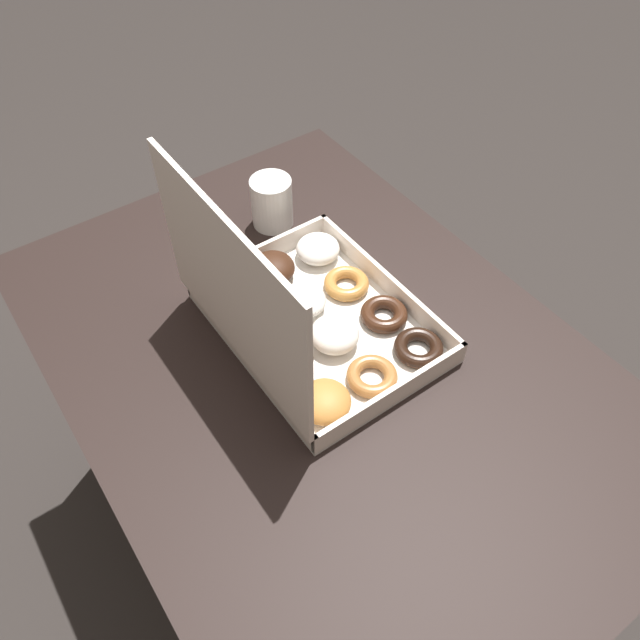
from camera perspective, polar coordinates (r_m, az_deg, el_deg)
ground_plane at (r=1.62m, az=0.07°, el=-18.59°), size 8.00×8.00×0.00m
dining_table at (r=1.09m, az=0.10°, el=-6.68°), size 1.08×0.76×0.70m
donut_box at (r=0.99m, az=-1.85°, el=0.58°), size 0.38×0.30×0.32m
coffee_mug at (r=1.20m, az=-4.44°, el=10.74°), size 0.08×0.08×0.10m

